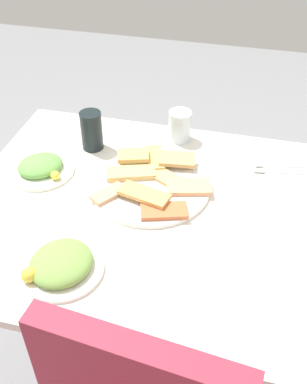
% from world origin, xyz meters
% --- Properties ---
extents(ground_plane, '(6.00, 6.00, 0.00)m').
position_xyz_m(ground_plane, '(0.00, 0.00, 0.00)').
color(ground_plane, gray).
extents(dining_table, '(1.05, 0.83, 0.75)m').
position_xyz_m(dining_table, '(0.00, 0.00, 0.66)').
color(dining_table, silver).
rests_on(dining_table, ground_plane).
extents(pide_platter, '(0.34, 0.35, 0.04)m').
position_xyz_m(pide_platter, '(0.03, -0.09, 0.77)').
color(pide_platter, white).
rests_on(pide_platter, dining_table).
extents(salad_plate_greens, '(0.19, 0.19, 0.04)m').
position_xyz_m(salad_plate_greens, '(0.36, -0.08, 0.77)').
color(salad_plate_greens, white).
rests_on(salad_plate_greens, dining_table).
extents(salad_plate_rice, '(0.19, 0.19, 0.05)m').
position_xyz_m(salad_plate_rice, '(0.16, 0.25, 0.77)').
color(salad_plate_rice, white).
rests_on(salad_plate_rice, dining_table).
extents(soda_can, '(0.08, 0.08, 0.12)m').
position_xyz_m(soda_can, '(0.26, -0.24, 0.81)').
color(soda_can, black).
rests_on(soda_can, dining_table).
extents(drinking_glass, '(0.07, 0.07, 0.10)m').
position_xyz_m(drinking_glass, '(0.01, -0.35, 0.80)').
color(drinking_glass, silver).
rests_on(drinking_glass, dining_table).
extents(paper_napkin, '(0.16, 0.16, 0.00)m').
position_xyz_m(paper_napkin, '(-0.33, -0.26, 0.76)').
color(paper_napkin, white).
rests_on(paper_napkin, dining_table).
extents(fork, '(0.19, 0.06, 0.00)m').
position_xyz_m(fork, '(-0.33, -0.28, 0.76)').
color(fork, silver).
rests_on(fork, paper_napkin).
extents(spoon, '(0.19, 0.04, 0.00)m').
position_xyz_m(spoon, '(-0.33, -0.24, 0.76)').
color(spoon, silver).
rests_on(spoon, paper_napkin).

